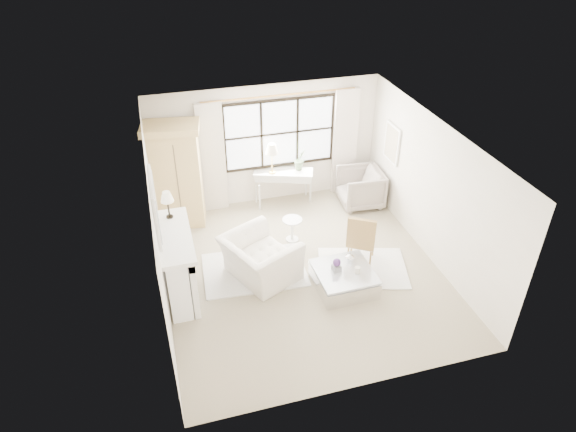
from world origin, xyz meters
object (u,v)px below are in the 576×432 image
Objects in this scene: armoire at (176,175)px; coffee_table at (344,279)px; club_armchair at (260,259)px; console_table at (283,187)px.

armoire is 4.04m from coffee_table.
armoire is 2.66m from club_armchair.
coffee_table is (1.37, -0.71, -0.23)m from club_armchair.
club_armchair reaches higher than console_table.
armoire is 1.63× the size of console_table.
armoire is 1.78× the size of club_armchair.
console_table is 2.67m from club_armchair.
armoire reaches higher than coffee_table.
console_table reaches higher than coffee_table.
coffee_table is at bearing -39.83° from armoire.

